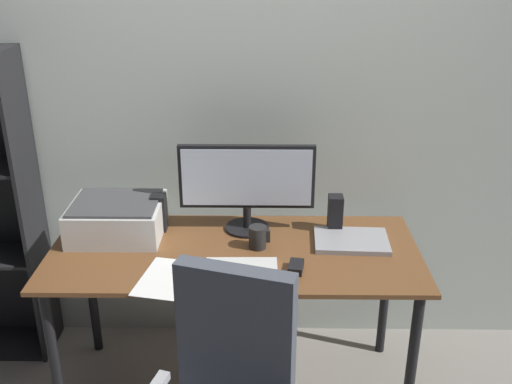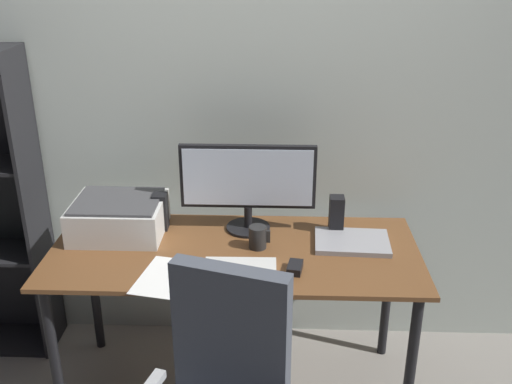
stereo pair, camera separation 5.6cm
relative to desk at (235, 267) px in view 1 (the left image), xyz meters
The scene contains 11 objects.
back_wall 0.82m from the desk, 90.00° to the left, with size 6.40×0.10×2.60m, color beige.
desk is the anchor object (origin of this frame).
monitor 0.38m from the desk, 76.01° to the left, with size 0.60×0.20×0.40m.
keyboard 0.18m from the desk, 76.55° to the right, with size 0.29×0.11×0.02m, color silver.
mouse 0.32m from the desk, 33.17° to the right, with size 0.06×0.10×0.03m, color black.
coffee_mug 0.17m from the desk, 13.95° to the left, with size 0.09×0.08×0.10m.
laptop 0.52m from the desk, ahead, with size 0.32×0.23×0.02m, color #99999E.
speaker_left 0.43m from the desk, 151.17° to the left, with size 0.06×0.07×0.17m, color black.
speaker_right 0.52m from the desk, 23.18° to the left, with size 0.06×0.07×0.17m, color black.
printer 0.57m from the desk, 164.94° to the left, with size 0.40×0.34×0.16m.
paper_sheet 0.35m from the desk, 136.79° to the right, with size 0.21×0.30×0.00m, color white.
Camera 1 is at (0.12, -2.23, 1.97)m, focal length 41.59 mm.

